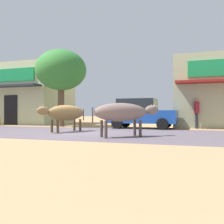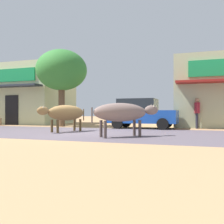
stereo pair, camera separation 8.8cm
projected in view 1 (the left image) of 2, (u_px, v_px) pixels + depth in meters
ground at (74, 132)px, 11.14m from camera, size 80.00×80.00×0.00m
asphalt_road at (74, 132)px, 11.14m from camera, size 72.00×6.19×0.00m
storefront_left_cafe at (21, 95)px, 20.18m from camera, size 7.32×5.62×4.52m
roadside_tree at (61, 71)px, 15.70m from camera, size 3.19×3.19×4.83m
parked_hatchback_car at (141, 113)px, 13.88m from camera, size 3.79×1.89×1.64m
cow_near_brown at (65, 113)px, 11.38m from camera, size 1.42×2.48×1.23m
cow_far_dark at (123, 113)px, 9.04m from camera, size 2.27×2.01×1.23m
pedestrian_by_shop at (196, 111)px, 13.71m from camera, size 0.30×0.61×1.66m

